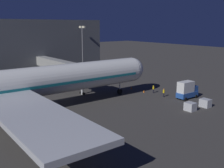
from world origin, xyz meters
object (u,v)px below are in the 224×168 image
(baggage_container_near_belt, at_px, (190,107))
(ground_crew_marshaller_fwd, at_px, (164,92))
(apron_floodlight_mast, at_px, (83,46))
(baggage_container_mid_row, at_px, (205,103))
(traffic_cone_nose_starboard, at_px, (131,88))
(traffic_cone_nose_port, at_px, (144,91))
(catering_truck, at_px, (187,90))
(ground_crew_by_tug, at_px, (153,89))
(jet_bridge, at_px, (64,67))

(baggage_container_near_belt, relative_size, ground_crew_marshaller_fwd, 0.96)
(apron_floodlight_mast, distance_m, baggage_container_mid_row, 43.89)
(baggage_container_near_belt, bearing_deg, traffic_cone_nose_starboard, -8.04)
(apron_floodlight_mast, relative_size, traffic_cone_nose_port, 27.54)
(catering_truck, height_order, ground_crew_marshaller_fwd, catering_truck)
(ground_crew_marshaller_fwd, relative_size, ground_crew_by_tug, 1.05)
(ground_crew_by_tug, bearing_deg, baggage_container_mid_row, -179.60)
(catering_truck, bearing_deg, ground_crew_by_tug, 16.74)
(apron_floodlight_mast, distance_m, baggage_container_near_belt, 43.65)
(jet_bridge, xyz_separation_m, catering_truck, (-25.10, -16.01, -3.47))
(traffic_cone_nose_port, bearing_deg, catering_truck, -158.71)
(baggage_container_near_belt, height_order, ground_crew_marshaller_fwd, ground_crew_marshaller_fwd)
(jet_bridge, bearing_deg, ground_crew_by_tug, -141.87)
(ground_crew_marshaller_fwd, bearing_deg, apron_floodlight_mast, 0.49)
(catering_truck, distance_m, ground_crew_by_tug, 8.01)
(baggage_container_near_belt, relative_size, traffic_cone_nose_port, 3.28)
(traffic_cone_nose_port, bearing_deg, baggage_container_near_belt, 169.66)
(catering_truck, height_order, traffic_cone_nose_port, catering_truck)
(apron_floodlight_mast, bearing_deg, jet_bridge, 133.22)
(apron_floodlight_mast, relative_size, ground_crew_by_tug, 8.43)
(catering_truck, relative_size, ground_crew_by_tug, 2.85)
(ground_crew_by_tug, bearing_deg, traffic_cone_nose_port, 37.90)
(ground_crew_marshaller_fwd, bearing_deg, baggage_container_mid_row, -175.36)
(jet_bridge, xyz_separation_m, baggage_container_mid_row, (-31.15, -13.82, -4.57))
(catering_truck, distance_m, baggage_container_near_belt, 8.64)
(apron_floodlight_mast, relative_size, baggage_container_near_belt, 8.39)
(apron_floodlight_mast, distance_m, traffic_cone_nose_port, 29.03)
(baggage_container_mid_row, xyz_separation_m, traffic_cone_nose_starboard, (19.81, 1.45, -0.51))
(catering_truck, bearing_deg, baggage_container_near_belt, 131.71)
(apron_floodlight_mast, xyz_separation_m, baggage_container_mid_row, (-43.11, -1.09, -8.18))
(catering_truck, bearing_deg, apron_floodlight_mast, 5.07)
(baggage_container_mid_row, xyz_separation_m, ground_crew_by_tug, (13.67, 0.09, 0.21))
(apron_floodlight_mast, height_order, baggage_container_mid_row, apron_floodlight_mast)
(baggage_container_near_belt, height_order, traffic_cone_nose_port, baggage_container_near_belt)
(ground_crew_marshaller_fwd, bearing_deg, jet_bridge, 31.47)
(traffic_cone_nose_port, bearing_deg, traffic_cone_nose_starboard, 0.00)
(jet_bridge, xyz_separation_m, baggage_container_near_belt, (-30.80, -9.62, -4.59))
(baggage_container_near_belt, height_order, baggage_container_mid_row, baggage_container_mid_row)
(catering_truck, relative_size, baggage_container_near_belt, 2.83)
(apron_floodlight_mast, height_order, ground_crew_marshaller_fwd, apron_floodlight_mast)
(jet_bridge, height_order, traffic_cone_nose_port, jet_bridge)
(baggage_container_mid_row, distance_m, traffic_cone_nose_starboard, 19.87)
(jet_bridge, distance_m, ground_crew_marshaller_fwd, 25.30)
(baggage_container_mid_row, height_order, traffic_cone_nose_port, baggage_container_mid_row)
(apron_floodlight_mast, relative_size, baggage_container_mid_row, 8.00)
(baggage_container_mid_row, bearing_deg, apron_floodlight_mast, 1.45)
(catering_truck, height_order, baggage_container_mid_row, catering_truck)
(jet_bridge, xyz_separation_m, ground_crew_marshaller_fwd, (-21.26, -13.01, -4.32))
(catering_truck, relative_size, traffic_cone_nose_port, 9.31)
(baggage_container_near_belt, xyz_separation_m, ground_crew_by_tug, (13.32, -4.10, 0.23))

